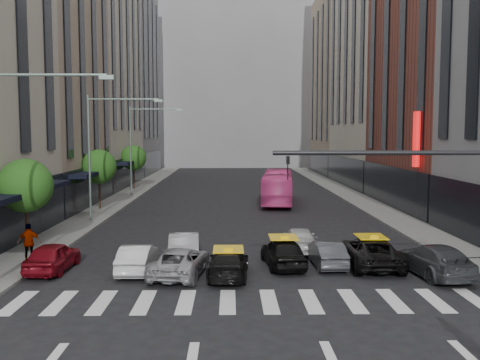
{
  "coord_description": "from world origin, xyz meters",
  "views": [
    {
      "loc": [
        -0.9,
        -18.5,
        6.45
      ],
      "look_at": [
        -0.38,
        9.31,
        4.0
      ],
      "focal_mm": 40.0,
      "sensor_mm": 36.0,
      "label": 1
    }
  ],
  "objects": [
    {
      "name": "ground",
      "position": [
        0.0,
        0.0,
        0.0
      ],
      "size": [
        160.0,
        160.0,
        0.0
      ],
      "primitive_type": "plane",
      "color": "black",
      "rests_on": "ground"
    },
    {
      "name": "sidewalk_left",
      "position": [
        -11.5,
        30.0,
        0.07
      ],
      "size": [
        3.0,
        96.0,
        0.15
      ],
      "primitive_type": "cube",
      "color": "slate",
      "rests_on": "ground"
    },
    {
      "name": "sidewalk_right",
      "position": [
        11.5,
        30.0,
        0.07
      ],
      "size": [
        3.0,
        96.0,
        0.15
      ],
      "primitive_type": "cube",
      "color": "slate",
      "rests_on": "ground"
    },
    {
      "name": "building_left_b",
      "position": [
        -17.0,
        28.0,
        12.0
      ],
      "size": [
        8.0,
        16.0,
        24.0
      ],
      "primitive_type": "cube",
      "color": "tan",
      "rests_on": "ground"
    },
    {
      "name": "building_left_c",
      "position": [
        -17.0,
        46.0,
        18.0
      ],
      "size": [
        8.0,
        20.0,
        36.0
      ],
      "primitive_type": "cube",
      "color": "beige",
      "rests_on": "ground"
    },
    {
      "name": "building_left_d",
      "position": [
        -17.0,
        65.0,
        15.0
      ],
      "size": [
        8.0,
        18.0,
        30.0
      ],
      "primitive_type": "cube",
      "color": "gray",
      "rests_on": "ground"
    },
    {
      "name": "building_right_b",
      "position": [
        17.0,
        27.0,
        13.0
      ],
      "size": [
        8.0,
        18.0,
        26.0
      ],
      "primitive_type": "cube",
      "color": "brown",
      "rests_on": "ground"
    },
    {
      "name": "building_right_c",
      "position": [
        17.0,
        46.0,
        20.0
      ],
      "size": [
        8.0,
        20.0,
        40.0
      ],
      "primitive_type": "cube",
      "color": "beige",
      "rests_on": "ground"
    },
    {
      "name": "building_right_d",
      "position": [
        17.0,
        65.0,
        14.0
      ],
      "size": [
        8.0,
        18.0,
        28.0
      ],
      "primitive_type": "cube",
      "color": "tan",
      "rests_on": "ground"
    },
    {
      "name": "building_far",
      "position": [
        0.0,
        85.0,
        18.0
      ],
      "size": [
        30.0,
        10.0,
        36.0
      ],
      "primitive_type": "cube",
      "color": "gray",
      "rests_on": "ground"
    },
    {
      "name": "tree_near",
      "position": [
        -11.8,
        10.0,
        3.65
      ],
      "size": [
        2.88,
        2.88,
        4.95
      ],
      "color": "black",
      "rests_on": "sidewalk_left"
    },
    {
      "name": "tree_mid",
      "position": [
        -11.8,
        26.0,
        3.65
      ],
      "size": [
        2.88,
        2.88,
        4.95
      ],
      "color": "black",
      "rests_on": "sidewalk_left"
    },
    {
      "name": "tree_far",
      "position": [
        -11.8,
        42.0,
        3.65
      ],
      "size": [
        2.88,
        2.88,
        4.95
      ],
      "color": "black",
      "rests_on": "sidewalk_left"
    },
    {
      "name": "streetlamp_near",
      "position": [
        -10.04,
        4.0,
        5.9
      ],
      "size": [
        5.38,
        0.25,
        9.0
      ],
      "color": "gray",
      "rests_on": "sidewalk_left"
    },
    {
      "name": "streetlamp_mid",
      "position": [
        -10.04,
        20.0,
        5.9
      ],
      "size": [
        5.38,
        0.25,
        9.0
      ],
      "color": "gray",
      "rests_on": "sidewalk_left"
    },
    {
      "name": "streetlamp_far",
      "position": [
        -10.04,
        36.0,
        5.9
      ],
      "size": [
        5.38,
        0.25,
        9.0
      ],
      "color": "gray",
      "rests_on": "sidewalk_left"
    },
    {
      "name": "liberty_sign",
      "position": [
        12.6,
        20.0,
        6.0
      ],
      "size": [
        0.3,
        0.7,
        4.0
      ],
      "color": "red",
      "rests_on": "ground"
    },
    {
      "name": "car_red",
      "position": [
        -9.2,
        6.2,
        0.69
      ],
      "size": [
        1.79,
        4.13,
        1.39
      ],
      "primitive_type": "imported",
      "rotation": [
        0.0,
        0.0,
        3.1
      ],
      "color": "maroon",
      "rests_on": "ground"
    },
    {
      "name": "car_white_front",
      "position": [
        -5.2,
        5.94,
        0.66
      ],
      "size": [
        1.43,
        4.02,
        1.32
      ],
      "primitive_type": "imported",
      "rotation": [
        0.0,
        0.0,
        3.13
      ],
      "color": "silver",
      "rests_on": "ground"
    },
    {
      "name": "car_silver",
      "position": [
        -3.18,
        5.27,
        0.65
      ],
      "size": [
        2.76,
        4.9,
        1.29
      ],
      "primitive_type": "imported",
      "rotation": [
        0.0,
        0.0,
        3.0
      ],
      "color": "#A7A7AC",
      "rests_on": "ground"
    },
    {
      "name": "taxi_left",
      "position": [
        -0.98,
        5.02,
        0.63
      ],
      "size": [
        1.98,
        4.39,
        1.25
      ],
      "primitive_type": "imported",
      "rotation": [
        0.0,
        0.0,
        3.09
      ],
      "color": "black",
      "rests_on": "ground"
    },
    {
      "name": "taxi_center",
      "position": [
        1.66,
        6.82,
        0.72
      ],
      "size": [
        2.13,
        4.35,
        1.43
      ],
      "primitive_type": "imported",
      "rotation": [
        0.0,
        0.0,
        3.25
      ],
      "color": "black",
      "rests_on": "ground"
    },
    {
      "name": "car_grey_mid",
      "position": [
        3.79,
        6.89,
        0.63
      ],
      "size": [
        1.48,
        3.86,
        1.26
      ],
      "primitive_type": "imported",
      "rotation": [
        0.0,
        0.0,
        3.18
      ],
      "color": "#3D3E44",
      "rests_on": "ground"
    },
    {
      "name": "taxi_right",
      "position": [
        5.9,
        6.82,
        0.72
      ],
      "size": [
        2.54,
        5.26,
        1.44
      ],
      "primitive_type": "imported",
      "rotation": [
        0.0,
        0.0,
        3.11
      ],
      "color": "black",
      "rests_on": "ground"
    },
    {
      "name": "car_grey_curb",
      "position": [
        8.36,
        5.1,
        0.72
      ],
      "size": [
        2.61,
        5.19,
        1.45
      ],
      "primitive_type": "imported",
      "rotation": [
        0.0,
        0.0,
        3.26
      ],
      "color": "#36393D",
      "rests_on": "ground"
    },
    {
      "name": "car_row2_left",
      "position": [
        -3.27,
        8.55,
        0.7
      ],
      "size": [
        1.79,
        4.37,
        1.41
      ],
      "primitive_type": "imported",
      "rotation": [
        0.0,
        0.0,
        3.21
      ],
      "color": "#A6A5AB",
      "rests_on": "ground"
    },
    {
      "name": "car_row2_right",
      "position": [
        2.9,
        10.3,
        0.63
      ],
      "size": [
        1.99,
        4.42,
        1.26
      ],
      "primitive_type": "imported",
      "rotation": [
        0.0,
        0.0,
        3.09
      ],
      "color": "silver",
      "rests_on": "ground"
    },
    {
      "name": "bus",
      "position": [
        3.47,
        30.0,
        1.53
      ],
      "size": [
        3.75,
        11.18,
        3.05
      ],
      "primitive_type": "imported",
      "rotation": [
        0.0,
        0.0,
        3.03
      ],
      "color": "#EE4697",
      "rests_on": "ground"
    },
    {
      "name": "pedestrian_far",
      "position": [
        -10.78,
        7.55,
        1.09
      ],
      "size": [
        1.17,
        0.66,
        1.88
      ],
      "primitive_type": "imported",
      "rotation": [
        0.0,
        0.0,
        3.34
      ],
      "color": "gray",
      "rests_on": "sidewalk_left"
    }
  ]
}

